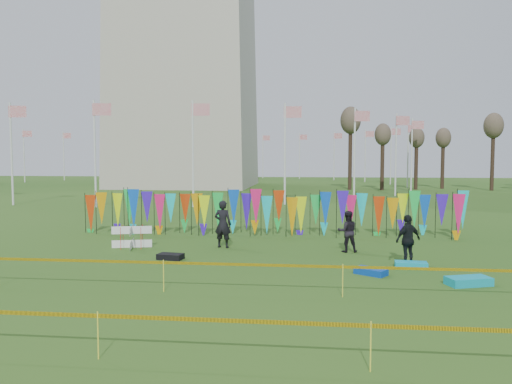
# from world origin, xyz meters

# --- Properties ---
(ground) EXTENTS (160.00, 160.00, 0.00)m
(ground) POSITION_xyz_m (0.00, 0.00, 0.00)
(ground) COLOR #254C15
(ground) RESTS_ON ground
(flagpole_ring) EXTENTS (57.40, 56.16, 8.00)m
(flagpole_ring) POSITION_xyz_m (-14.00, 48.00, 4.00)
(flagpole_ring) COLOR silver
(flagpole_ring) RESTS_ON ground
(banner_row) EXTENTS (18.64, 0.64, 2.10)m
(banner_row) POSITION_xyz_m (0.28, 8.06, 1.22)
(banner_row) COLOR black
(banner_row) RESTS_ON ground
(caution_tape_near) EXTENTS (26.00, 0.02, 0.90)m
(caution_tape_near) POSITION_xyz_m (-0.22, -2.46, 0.78)
(caution_tape_near) COLOR #F2C205
(caution_tape_near) RESTS_ON ground
(caution_tape_far) EXTENTS (26.00, 0.02, 0.90)m
(caution_tape_far) POSITION_xyz_m (-0.22, -7.14, 0.78)
(caution_tape_far) COLOR #F2C205
(caution_tape_far) RESTS_ON ground
(box_kite) EXTENTS (0.83, 0.83, 0.92)m
(box_kite) POSITION_xyz_m (-5.26, 3.95, 0.46)
(box_kite) COLOR red
(box_kite) RESTS_ON ground
(person_left) EXTENTS (0.80, 0.64, 1.97)m
(person_left) POSITION_xyz_m (-1.54, 4.46, 0.99)
(person_left) COLOR black
(person_left) RESTS_ON ground
(person_mid) EXTENTS (0.84, 0.57, 1.64)m
(person_mid) POSITION_xyz_m (3.53, 4.04, 0.82)
(person_mid) COLOR black
(person_mid) RESTS_ON ground
(person_right) EXTENTS (1.18, 1.04, 1.76)m
(person_right) POSITION_xyz_m (5.46, 1.89, 0.88)
(person_right) COLOR black
(person_right) RESTS_ON ground
(kite_bag_turquoise) EXTENTS (1.09, 0.62, 0.21)m
(kite_bag_turquoise) POSITION_xyz_m (5.48, 1.37, 0.11)
(kite_bag_turquoise) COLOR #0DADCD
(kite_bag_turquoise) RESTS_ON ground
(kite_bag_blue) EXTENTS (1.10, 0.98, 0.21)m
(kite_bag_blue) POSITION_xyz_m (4.01, 0.25, 0.10)
(kite_bag_blue) COLOR #0B43B7
(kite_bag_blue) RESTS_ON ground
(kite_bag_black) EXTENTS (0.98, 0.67, 0.21)m
(kite_bag_black) POSITION_xyz_m (-3.03, 1.87, 0.11)
(kite_bag_black) COLOR black
(kite_bag_black) RESTS_ON ground
(kite_bag_teal) EXTENTS (1.39, 0.97, 0.24)m
(kite_bag_teal) POSITION_xyz_m (6.70, -0.79, 0.12)
(kite_bag_teal) COLOR #0DA4C0
(kite_bag_teal) RESTS_ON ground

